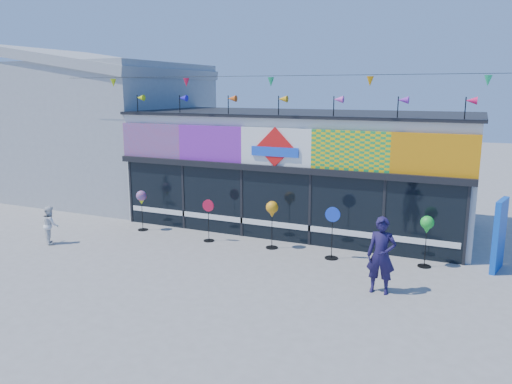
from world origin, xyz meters
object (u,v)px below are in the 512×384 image
Objects in this scene: child at (50,225)px; spinner_2 at (272,211)px; spinner_4 at (427,226)px; blue_sign at (499,235)px; spinner_3 at (332,232)px; spinner_0 at (141,199)px; spinner_1 at (208,219)px; adult_man at (381,255)px.

spinner_2 is at bearing -124.26° from child.
blue_sign is at bearing 16.19° from spinner_4.
spinner_4 is (2.58, 0.40, 0.36)m from spinner_3.
spinner_0 is 0.94× the size of spinner_2.
spinner_1 is 4.16m from spinner_3.
spinner_4 is at bearing -150.80° from blue_sign.
child is (-8.72, -2.25, -0.21)m from spinner_3.
spinner_3 reaches higher than spinner_0.
adult_man reaches higher than spinner_1.
blue_sign reaches higher than child.
spinner_1 is 6.25m from adult_man.
spinner_4 reaches higher than child.
adult_man is (8.71, -2.16, -0.19)m from spinner_0.
spinner_3 is at bearing -5.76° from spinner_2.
adult_man reaches higher than spinner_4.
blue_sign is 3.92m from adult_man.
blue_sign is 1.29× the size of spinner_3.
spinner_4 is 11.62m from child.
spinner_2 is 2.03m from spinner_3.
spinner_4 is at bearing 3.11° from spinner_1.
blue_sign reaches higher than spinner_3.
spinner_0 reaches higher than spinner_1.
spinner_1 is at bearing -176.89° from spinner_4.
spinner_0 is 4.95m from spinner_2.
spinner_4 is at bearing 8.80° from spinner_3.
blue_sign is 13.52m from child.
spinner_0 is 1.02× the size of spinner_1.
blue_sign is 1.33× the size of spinner_2.
spinner_3 is at bearing -0.46° from spinner_1.
spinner_0 is 9.52m from spinner_4.
spinner_2 is 1.23× the size of child.
spinner_2 is (-6.40, -0.73, 0.20)m from blue_sign.
child is (-11.30, -2.65, -0.56)m from spinner_4.
spinner_2 is 1.03× the size of spinner_4.
child is (-1.78, -2.46, -0.53)m from spinner_0.
spinner_2 reaches higher than spinner_4.
spinner_4 is at bearing 1.14° from spinner_0.
blue_sign reaches higher than adult_man.
blue_sign is 8.63m from spinner_1.
spinner_1 is at bearing -117.66° from child.
child is at bearing -160.02° from spinner_2.
spinner_1 is 0.89× the size of spinner_3.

